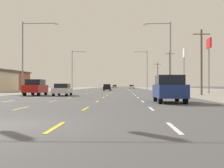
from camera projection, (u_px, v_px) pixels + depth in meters
The scene contains 20 objects.
ground_plane at pixel (108, 91), 75.87m from camera, with size 572.00×572.00×0.00m, color #4C4C4F.
lot_apron_left at pixel (7, 90), 76.76m from camera, with size 28.00×440.00×0.01m, color gray.
lot_apron_right at pixel (212, 91), 74.97m from camera, with size 28.00×440.00×0.01m, color gray.
lane_markings at pixel (113, 89), 114.34m from camera, with size 10.64×227.60×0.01m.
signal_span_wire at pixel (50, 13), 18.03m from camera, with size 25.12×0.52×9.31m.
suv_far_right_nearest at pixel (169, 88), 22.84m from camera, with size 1.98×4.90×1.98m.
sedan_inner_left_near at pixel (63, 89), 38.09m from camera, with size 1.80×4.50×1.46m.
suv_far_left_mid at pixel (36, 87), 38.74m from camera, with size 1.98×4.90×1.98m.
hatchback_center_turn_midfar at pixel (107, 87), 72.40m from camera, with size 1.72×3.90×1.54m.
sedan_far_right_far at pixel (132, 87), 123.39m from camera, with size 1.80×4.50×1.46m.
sedan_center_turn_farther at pixel (115, 87), 139.07m from camera, with size 1.80×4.50×1.46m.
pole_sign_right_row_1 at pixel (209, 51), 50.05m from camera, with size 0.24×2.38×8.75m.
pole_sign_right_row_2 at pixel (184, 59), 71.60m from camera, with size 0.24×1.92×9.70m.
streetlight_left_row_0 at pixel (27, 52), 43.42m from camera, with size 5.06×0.26×10.06m.
streetlight_right_row_0 at pixel (168, 53), 42.72m from camera, with size 3.80×0.26×9.90m.
streetlight_left_row_1 at pixel (73, 68), 85.36m from camera, with size 3.68×0.26×10.69m.
streetlight_right_row_1 at pixel (146, 68), 84.65m from camera, with size 3.64×0.26×10.55m.
utility_pole_right_row_0 at pixel (201, 61), 40.88m from camera, with size 2.20×0.26×8.52m.
utility_pole_right_row_1 at pixel (170, 70), 74.36m from camera, with size 2.20×0.26×9.33m.
utility_pole_right_row_2 at pixel (158, 75), 108.30m from camera, with size 2.20×0.26×9.11m.
Camera 1 is at (3.77, -9.78, 1.25)m, focal length 50.54 mm.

